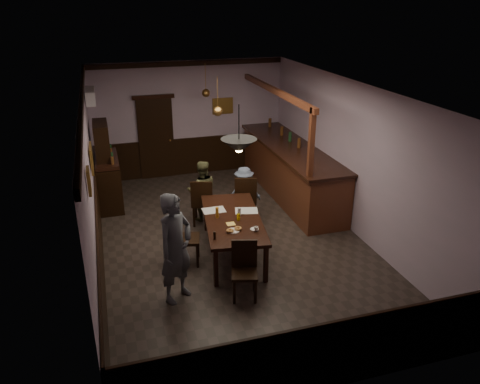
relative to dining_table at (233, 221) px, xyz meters
name	(u,v)px	position (x,y,z in m)	size (l,w,h in m)	color
room	(231,169)	(0.11, 0.49, 0.81)	(5.01, 8.01, 3.01)	#2D2621
dining_table	(233,221)	(0.00, 0.00, 0.00)	(1.31, 2.32, 0.75)	black
chair_far_left	(202,201)	(-0.27, 1.32, -0.12)	(0.56, 0.56, 1.02)	black
chair_far_right	(245,197)	(0.62, 1.19, -0.11)	(0.57, 0.57, 1.06)	black
chair_near	(244,267)	(-0.18, -1.31, -0.17)	(0.50, 0.50, 0.94)	black
chair_side	(182,235)	(-0.95, -0.05, -0.12)	(0.54, 0.54, 1.03)	black
person_standing	(176,248)	(-1.22, -1.08, 0.22)	(0.66, 0.43, 1.80)	#545860
person_seated_left	(202,191)	(-0.22, 1.60, -0.02)	(0.64, 0.50, 1.33)	brown
person_seated_right	(244,192)	(0.67, 1.47, -0.11)	(0.74, 0.43, 1.15)	slate
newspaper_left	(214,210)	(-0.26, 0.39, 0.07)	(0.42, 0.30, 0.01)	silver
newspaper_right	(246,211)	(0.33, 0.20, 0.07)	(0.42, 0.30, 0.01)	silver
napkin	(231,224)	(-0.10, -0.24, 0.07)	(0.15, 0.15, 0.00)	#FFD05D
saucer	(254,229)	(0.23, -0.56, 0.07)	(0.15, 0.15, 0.01)	white
coffee_cup	(256,229)	(0.24, -0.63, 0.11)	(0.08, 0.08, 0.07)	white
pastry_plate	(233,231)	(-0.14, -0.52, 0.07)	(0.22, 0.22, 0.01)	white
pastry_ring_a	(230,231)	(-0.20, -0.55, 0.10)	(0.13, 0.13, 0.04)	#C68C47
pastry_ring_b	(238,228)	(-0.05, -0.51, 0.10)	(0.13, 0.13, 0.04)	#C68C47
soda_can	(238,217)	(0.07, -0.13, 0.12)	(0.07, 0.07, 0.12)	yellow
beer_glass	(217,213)	(-0.27, 0.08, 0.16)	(0.06, 0.06, 0.20)	#BF721E
water_glass	(239,211)	(0.14, 0.06, 0.14)	(0.06, 0.06, 0.15)	silver
pepper_mill	(215,235)	(-0.51, -0.71, 0.13)	(0.04, 0.04, 0.14)	black
sideboard	(107,173)	(-2.10, 3.01, 0.09)	(0.52, 1.46, 1.93)	black
bar_counter	(288,167)	(2.10, 2.46, -0.03)	(1.08, 4.63, 2.59)	#502515
door_back	(156,139)	(-0.79, 4.44, 0.36)	(0.90, 0.06, 2.10)	black
ac_unit	(90,96)	(-2.27, 3.39, 1.76)	(0.20, 0.85, 0.30)	white
picture_left_small	(89,181)	(-2.35, -1.11, 1.46)	(0.04, 0.28, 0.36)	olive
picture_left_large	(91,158)	(-2.35, 1.29, 1.01)	(0.04, 0.62, 0.48)	olive
picture_back	(223,106)	(1.01, 4.45, 1.11)	(0.55, 0.04, 0.42)	olive
pendant_iron	(239,146)	(-0.12, -0.79, 1.67)	(0.56, 0.56, 0.75)	black
pendant_brass_mid	(218,111)	(0.21, 1.80, 1.61)	(0.20, 0.20, 0.81)	#BF8C3F
pendant_brass_far	(206,93)	(0.41, 3.76, 1.61)	(0.20, 0.20, 0.81)	#BF8C3F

